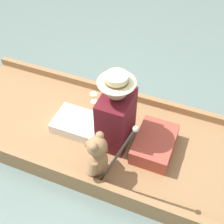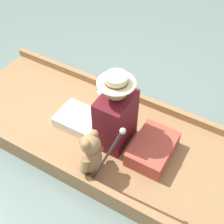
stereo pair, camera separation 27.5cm
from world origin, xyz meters
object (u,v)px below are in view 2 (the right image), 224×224
at_px(teddy_bear, 91,154).
at_px(walking_cane, 108,154).
at_px(wine_glass, 101,94).
at_px(seated_person, 108,116).

xyz_separation_m(teddy_bear, walking_cane, (-0.08, -0.22, 0.27)).
bearing_deg(teddy_bear, wine_glass, 26.46).
bearing_deg(wine_glass, seated_person, -140.40).
bearing_deg(seated_person, teddy_bear, -161.87).
distance_m(wine_glass, walking_cane, 1.13).
distance_m(seated_person, teddy_bear, 0.41).
xyz_separation_m(wine_glass, walking_cane, (-0.86, -0.61, 0.40)).
height_order(seated_person, teddy_bear, seated_person).
bearing_deg(teddy_bear, seated_person, 9.79).
bearing_deg(wine_glass, walking_cane, -144.74).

